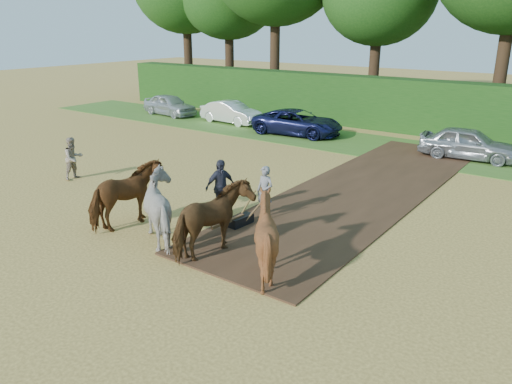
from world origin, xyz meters
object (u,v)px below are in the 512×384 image
Objects in this scene: spectator_far at (220,187)px; parked_cars at (405,136)px; plough_team at (192,214)px; spectator_near at (73,158)px.

spectator_far reaches higher than parked_cars.
plough_team is at bearing -137.55° from spectator_far.
spectator_near is 8.58m from plough_team.
plough_team is 14.53m from parked_cars.
plough_team is at bearing -92.82° from parked_cars.
plough_team is 0.19× the size of parked_cars.
spectator_far is 2.68m from plough_team.
plough_team reaches higher than parked_cars.
spectator_near is 0.92× the size of spectator_far.
spectator_far is 0.28× the size of plough_team.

